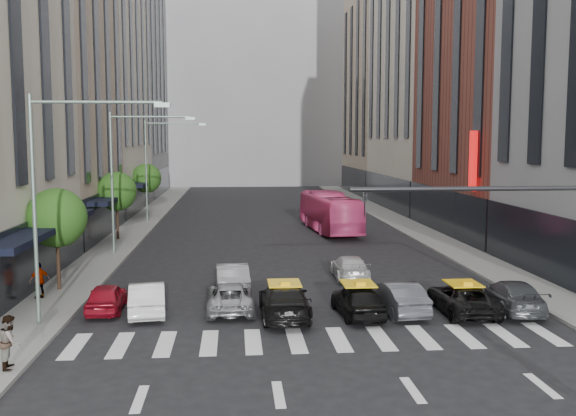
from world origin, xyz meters
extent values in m
plane|color=black|center=(0.00, 0.00, 0.00)|extent=(160.00, 160.00, 0.00)
cube|color=slate|center=(-11.50, 30.00, 0.07)|extent=(3.00, 96.00, 0.15)
cube|color=slate|center=(11.50, 30.00, 0.07)|extent=(3.00, 96.00, 0.15)
cube|color=tan|center=(-17.00, 28.00, 12.00)|extent=(8.00, 16.00, 24.00)
cube|color=beige|center=(-17.00, 46.00, 18.00)|extent=(8.00, 20.00, 36.00)
cube|color=gray|center=(-17.00, 65.00, 15.00)|extent=(8.00, 18.00, 30.00)
cube|color=brown|center=(17.00, 27.00, 13.00)|extent=(8.00, 18.00, 26.00)
cube|color=beige|center=(17.00, 46.00, 20.00)|extent=(8.00, 20.00, 40.00)
cube|color=tan|center=(17.00, 65.00, 14.00)|extent=(8.00, 18.00, 28.00)
cube|color=gray|center=(0.00, 85.00, 18.00)|extent=(30.00, 10.00, 36.00)
cylinder|color=black|center=(-11.80, 10.00, 1.72)|extent=(0.18, 0.18, 3.15)
sphere|color=#1D4714|center=(-11.80, 10.00, 3.66)|extent=(2.88, 2.88, 2.88)
cylinder|color=black|center=(-11.80, 26.00, 1.72)|extent=(0.18, 0.18, 3.15)
sphere|color=#1D4714|center=(-11.80, 26.00, 3.66)|extent=(2.88, 2.88, 2.88)
cylinder|color=black|center=(-11.80, 42.00, 1.72)|extent=(0.18, 0.18, 3.15)
sphere|color=#1D4714|center=(-11.80, 42.00, 3.66)|extent=(2.88, 2.88, 2.88)
cylinder|color=gray|center=(-11.00, 4.00, 4.65)|extent=(0.16, 0.16, 9.00)
cylinder|color=gray|center=(-8.50, 4.00, 8.85)|extent=(5.00, 0.12, 0.12)
cube|color=gray|center=(-6.00, 4.00, 8.75)|extent=(0.60, 0.25, 0.18)
cylinder|color=gray|center=(-11.00, 20.00, 4.65)|extent=(0.16, 0.16, 9.00)
cylinder|color=gray|center=(-8.50, 20.00, 8.85)|extent=(5.00, 0.12, 0.12)
cube|color=gray|center=(-6.00, 20.00, 8.75)|extent=(0.60, 0.25, 0.18)
cylinder|color=gray|center=(-11.00, 36.00, 4.65)|extent=(0.16, 0.16, 9.00)
cylinder|color=gray|center=(-8.50, 36.00, 8.85)|extent=(5.00, 0.12, 0.12)
cube|color=gray|center=(-6.00, 36.00, 8.75)|extent=(0.60, 0.25, 0.18)
cylinder|color=black|center=(5.50, -1.00, 5.80)|extent=(10.00, 0.16, 0.16)
imported|color=black|center=(1.00, -1.00, 5.30)|extent=(0.13, 0.16, 0.80)
cube|color=red|center=(12.60, 20.00, 6.00)|extent=(0.30, 0.70, 4.00)
imported|color=maroon|center=(-8.79, 6.21, 0.62)|extent=(1.58, 3.70, 1.24)
imported|color=silver|center=(-6.99, 5.69, 0.69)|extent=(1.97, 4.34, 1.38)
imported|color=#98989D|center=(-3.46, 5.87, 0.60)|extent=(2.08, 4.38, 1.21)
imported|color=black|center=(-1.20, 4.62, 0.72)|extent=(2.03, 4.97, 1.44)
imported|color=black|center=(1.90, 4.55, 0.69)|extent=(1.93, 4.17, 1.38)
imported|color=#42434A|center=(3.70, 4.97, 0.69)|extent=(1.93, 4.34, 1.39)
imported|color=black|center=(6.48, 4.68, 0.64)|extent=(2.14, 4.59, 1.27)
imported|color=#383A3E|center=(8.73, 4.81, 0.68)|extent=(2.37, 4.83, 1.35)
imported|color=gray|center=(-3.40, 9.32, 0.72)|extent=(1.79, 4.46, 1.44)
imported|color=#BEBEBE|center=(2.88, 11.90, 0.62)|extent=(1.80, 4.28, 1.24)
imported|color=#E44381|center=(4.42, 29.47, 1.57)|extent=(3.73, 11.50, 3.15)
imported|color=gray|center=(-10.40, -0.99, 1.01)|extent=(0.79, 0.94, 1.72)
imported|color=gray|center=(-12.18, 8.22, 0.98)|extent=(0.99, 0.96, 1.67)
camera|label=1|loc=(-3.23, -21.49, 7.41)|focal=40.00mm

